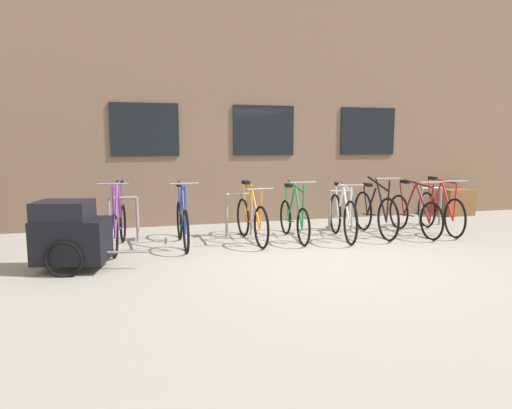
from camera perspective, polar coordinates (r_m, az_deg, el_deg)
The scene contains 13 objects.
ground_plane at distance 6.69m, azimuth 8.68°, elevation -6.74°, with size 42.00×42.00×0.00m, color #9E998E.
storefront_building at distance 12.20m, azimuth -2.73°, elevation 13.71°, with size 28.00×5.51×5.84m.
bike_rack at distance 8.39m, azimuth 4.50°, elevation -0.46°, with size 6.51×0.05×0.78m.
bicycle_maroon at distance 8.83m, azimuth 19.37°, elevation -1.04°, with size 0.44×1.75×1.03m.
bicycle_purple at distance 7.46m, azimuth -16.95°, elevation -2.47°, with size 0.44×1.74×1.11m.
bicycle_green at distance 7.89m, azimuth 4.81°, elevation -1.73°, with size 0.44×1.66×1.06m.
bicycle_orange at distance 7.67m, azimuth -0.57°, elevation -1.86°, with size 0.44×1.70×1.03m.
bicycle_blue at distance 7.48m, azimuth -9.29°, elevation -2.19°, with size 0.44×1.72×1.09m.
bicycle_red at distance 9.19m, azimuth 22.24°, elevation -0.77°, with size 0.45×1.74×1.04m.
bicycle_black at distance 8.51m, azimuth 14.80°, elevation -1.01°, with size 0.44×1.77×1.10m.
bicycle_white at distance 8.07m, azimuth 10.87°, elevation -1.40°, with size 0.47×1.70×1.01m.
bike_trailer at distance 6.40m, azimuth -22.43°, elevation -3.49°, with size 1.48×0.79×0.94m.
planter_box at distance 11.43m, azimuth 24.02°, elevation 0.26°, with size 0.70×0.44×0.60m, color brown.
Camera 1 is at (-2.66, -5.91, 1.67)m, focal length 31.63 mm.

